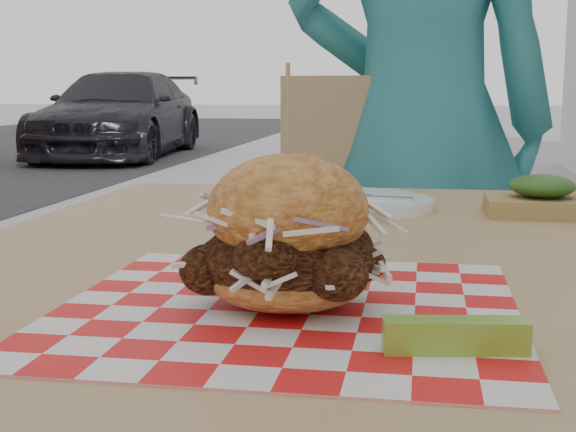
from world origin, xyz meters
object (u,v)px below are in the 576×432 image
Objects in this scene: diner at (419,123)px; patio_chair at (370,257)px; car_dark at (120,114)px; patio_table at (305,332)px; sandwich at (288,241)px.

diner reaches higher than patio_chair.
car_dark is 10.18m from patio_table.
patio_chair is at bearing 90.32° from sandwich.
sandwich is (3.89, -9.61, 0.24)m from car_dark.
car_dark is 20.37× the size of sandwich.
patio_chair is (0.01, 0.94, -0.12)m from patio_table.
car_dark is at bearing 112.06° from sandwich.
patio_table is at bearing -72.05° from car_dark.
car_dark reaches higher than patio_chair.
car_dark is 10.37m from sandwich.
patio_table is 0.23m from sandwich.
sandwich is at bearing -85.69° from patio_table.
diner is 1.07m from patio_table.
patio_chair is at bearing 52.82° from diner.
patio_chair reaches higher than patio_table.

